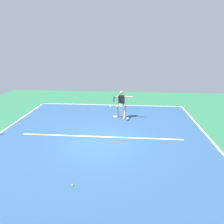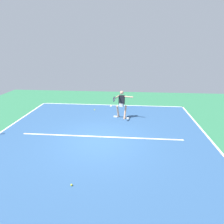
% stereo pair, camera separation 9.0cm
% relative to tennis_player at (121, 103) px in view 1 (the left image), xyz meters
% --- Properties ---
extents(ground_plane, '(20.30, 20.30, 0.00)m').
position_rel_tennis_player_xyz_m(ground_plane, '(0.88, 3.05, -0.97)').
color(ground_plane, '#2D754C').
extents(court_surface, '(10.52, 11.56, 0.00)m').
position_rel_tennis_player_xyz_m(court_surface, '(0.88, 3.05, -0.96)').
color(court_surface, '#2D5484').
rests_on(court_surface, ground_plane).
extents(court_line_baseline_near, '(10.52, 0.10, 0.01)m').
position_rel_tennis_player_xyz_m(court_line_baseline_near, '(0.88, -2.68, -0.96)').
color(court_line_baseline_near, white).
rests_on(court_line_baseline_near, ground_plane).
extents(court_line_sideline_left, '(0.10, 11.56, 0.01)m').
position_rel_tennis_player_xyz_m(court_line_sideline_left, '(-4.33, 3.05, -0.96)').
color(court_line_sideline_left, white).
rests_on(court_line_sideline_left, ground_plane).
extents(court_line_service, '(7.89, 0.10, 0.01)m').
position_rel_tennis_player_xyz_m(court_line_service, '(0.88, 2.65, -0.96)').
color(court_line_service, white).
rests_on(court_line_service, ground_plane).
extents(court_line_centre_mark, '(0.10, 0.30, 0.01)m').
position_rel_tennis_player_xyz_m(court_line_centre_mark, '(0.88, -2.48, -0.96)').
color(court_line_centre_mark, white).
rests_on(court_line_centre_mark, ground_plane).
extents(tennis_player, '(1.17, 1.21, 1.71)m').
position_rel_tennis_player_xyz_m(tennis_player, '(0.00, 0.00, 0.00)').
color(tennis_player, tan).
rests_on(tennis_player, ground_plane).
extents(tennis_ball_far_corner, '(0.07, 0.07, 0.07)m').
position_rel_tennis_player_xyz_m(tennis_ball_far_corner, '(1.90, -1.35, -0.93)').
color(tennis_ball_far_corner, yellow).
rests_on(tennis_ball_far_corner, ground_plane).
extents(tennis_ball_near_service_line, '(0.07, 0.07, 0.07)m').
position_rel_tennis_player_xyz_m(tennis_ball_near_service_line, '(1.31, 6.20, -0.93)').
color(tennis_ball_near_service_line, yellow).
rests_on(tennis_ball_near_service_line, ground_plane).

